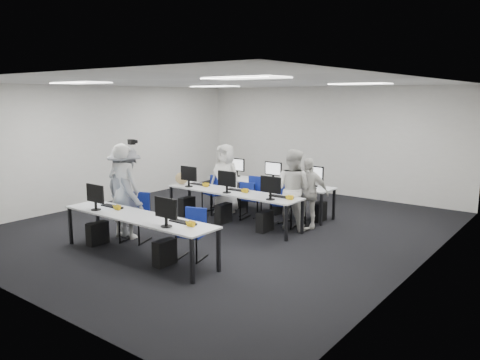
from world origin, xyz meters
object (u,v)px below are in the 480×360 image
Objects in this scene: desk_mid at (232,194)px; photographer at (125,191)px; desk_front at (137,218)px; student_2 at (225,179)px; chair_2 at (216,200)px; student_0 at (124,191)px; chair_1 at (192,243)px; chair_5 at (221,198)px; chair_3 at (254,206)px; chair_7 at (292,212)px; chair_4 at (284,212)px; student_1 at (293,189)px; student_3 at (307,193)px; chair_6 at (250,205)px; chair_0 at (136,226)px.

photographer reaches higher than desk_mid.
student_2 is (-0.81, 3.36, 0.14)m from desk_front.
student_0 reaches higher than chair_2.
student_2 is 0.91× the size of photographer.
chair_1 is 3.59m from chair_5.
student_2 is (-0.91, 0.11, 0.52)m from chair_3.
chair_1 is 3.32m from student_2.
student_0 reaches higher than student_2.
chair_7 is 3.53m from photographer.
student_2 is at bearing 65.58° from chair_2.
desk_front is 3.70× the size of chair_7.
chair_4 is 0.59m from student_1.
student_1 is at bearing 69.30° from desk_front.
chair_2 is at bearing 160.97° from student_3.
student_2 is (-0.69, -0.06, 0.56)m from chair_6.
desk_front is 1.73× the size of student_0.
desk_mid is at bearing -93.13° from chair_6.
student_0 reaches higher than student_1.
student_0 reaches higher than chair_7.
chair_2 is 1.01× the size of chair_3.
student_2 is (-1.75, 0.15, 0.51)m from chair_4.
chair_2 reaches higher than desk_front.
chair_1 is 3.06m from chair_6.
student_0 is (-2.08, -2.81, 0.65)m from chair_7.
chair_3 is 1.25m from chair_5.
chair_4 is 1.15× the size of chair_5.
chair_6 is (-1.05, 0.21, -0.05)m from chair_4.
desk_mid is at bearing -133.10° from chair_7.
student_0 is at bearing -155.55° from student_3.
chair_2 is at bearing -82.99° from photographer.
student_3 is (2.46, 2.81, -0.19)m from student_0.
chair_5 is at bearing 153.89° from chair_4.
student_2 is at bearing -170.53° from chair_7.
student_2 is 2.18m from student_3.
student_2 reaches higher than chair_6.
chair_2 reaches higher than chair_6.
chair_7 reaches higher than chair_5.
chair_1 is 0.58× the size of student_3.
desk_front is 3.76× the size of chair_1.
chair_1 is at bearing 32.38° from desk_front.
chair_6 is 0.55× the size of student_3.
chair_5 is (-1.21, 0.31, -0.03)m from chair_3.
chair_2 reaches higher than chair_0.
photographer reaches higher than chair_6.
chair_2 is at bearing -176.12° from chair_6.
desk_front is at bearing -99.36° from chair_6.
student_3 is (1.37, 0.80, 0.06)m from desk_mid.
chair_3 is at bearing 21.87° from chair_2.
chair_3 is (-0.69, 2.74, 0.03)m from chair_1.
chair_2 is at bearing 164.16° from chair_4.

